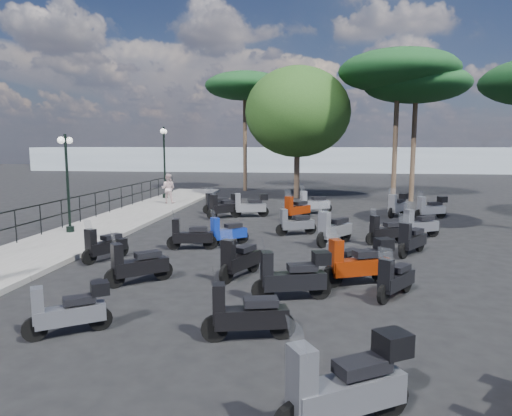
# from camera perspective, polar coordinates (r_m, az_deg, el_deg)

# --- Properties ---
(ground) EXTENTS (120.00, 120.00, 0.00)m
(ground) POSITION_cam_1_polar(r_m,az_deg,el_deg) (14.63, -0.16, -5.27)
(ground) COLOR black
(ground) RESTS_ON ground
(sidewalk) EXTENTS (3.00, 30.00, 0.15)m
(sidewalk) POSITION_cam_1_polar(r_m,az_deg,el_deg) (19.35, -18.37, -2.21)
(sidewalk) COLOR #615F5D
(sidewalk) RESTS_ON ground
(railing) EXTENTS (0.04, 26.04, 1.10)m
(railing) POSITION_cam_1_polar(r_m,az_deg,el_deg) (19.66, -22.14, 0.19)
(railing) COLOR black
(railing) RESTS_ON sidewalk
(lamp_post_1) EXTENTS (0.40, 1.04, 3.57)m
(lamp_post_1) POSITION_cam_1_polar(r_m,az_deg,el_deg) (17.94, -22.52, 3.63)
(lamp_post_1) COLOR black
(lamp_post_1) RESTS_ON sidewalk
(lamp_post_2) EXTENTS (0.50, 1.23, 4.25)m
(lamp_post_2) POSITION_cam_1_polar(r_m,az_deg,el_deg) (28.06, -11.39, 6.19)
(lamp_post_2) COLOR black
(lamp_post_2) RESTS_ON sidewalk
(pedestrian_far) EXTENTS (0.80, 0.63, 1.62)m
(pedestrian_far) POSITION_cam_1_polar(r_m,az_deg,el_deg) (25.50, -10.92, 2.41)
(pedestrian_far) COLOR #CAACAD
(pedestrian_far) RESTS_ON sidewalk
(scooter_1) EXTENTS (1.34, 1.18, 1.34)m
(scooter_1) POSITION_cam_1_polar(r_m,az_deg,el_deg) (11.38, -14.58, -6.96)
(scooter_1) COLOR black
(scooter_1) RESTS_ON ground
(scooter_2) EXTENTS (0.86, 1.50, 1.28)m
(scooter_2) POSITION_cam_1_polar(r_m,az_deg,el_deg) (13.90, -18.40, -4.51)
(scooter_2) COLOR black
(scooter_2) RESTS_ON ground
(scooter_3) EXTENTS (1.60, 0.59, 1.28)m
(scooter_3) POSITION_cam_1_polar(r_m,az_deg,el_deg) (14.73, -8.18, -3.49)
(scooter_3) COLOR black
(scooter_3) RESTS_ON ground
(scooter_4) EXTENTS (1.75, 0.75, 1.42)m
(scooter_4) POSITION_cam_1_polar(r_m,az_deg,el_deg) (21.09, -0.73, 0.28)
(scooter_4) COLOR black
(scooter_4) RESTS_ON ground
(scooter_5) EXTENTS (1.35, 1.07, 1.29)m
(scooter_5) POSITION_cam_1_polar(r_m,az_deg,el_deg) (22.46, -4.85, 0.48)
(scooter_5) COLOR black
(scooter_5) RESTS_ON ground
(scooter_6) EXTENTS (1.61, 0.64, 1.30)m
(scooter_6) POSITION_cam_1_polar(r_m,az_deg,el_deg) (7.99, -1.24, -13.26)
(scooter_6) COLOR black
(scooter_6) RESTS_ON ground
(scooter_7) EXTENTS (1.31, 0.97, 1.19)m
(scooter_7) POSITION_cam_1_polar(r_m,az_deg,el_deg) (8.82, -22.35, -11.80)
(scooter_7) COLOR black
(scooter_7) RESTS_ON ground
(scooter_8) EXTENTS (0.89, 1.60, 1.36)m
(scooter_8) POSITION_cam_1_polar(r_m,az_deg,el_deg) (11.52, -2.08, -6.49)
(scooter_8) COLOR black
(scooter_8) RESTS_ON ground
(scooter_9) EXTENTS (1.26, 1.07, 1.24)m
(scooter_9) POSITION_cam_1_polar(r_m,az_deg,el_deg) (15.25, -3.63, -3.10)
(scooter_9) COLOR black
(scooter_9) RESTS_ON ground
(scooter_10) EXTENTS (1.50, 0.82, 1.27)m
(scooter_10) POSITION_cam_1_polar(r_m,az_deg,el_deg) (16.97, 4.94, -1.95)
(scooter_10) COLOR black
(scooter_10) RESTS_ON ground
(scooter_11) EXTENTS (1.40, 1.37, 1.42)m
(scooter_11) POSITION_cam_1_polar(r_m,az_deg,el_deg) (20.91, -3.95, 0.19)
(scooter_11) COLOR black
(scooter_11) RESTS_ON ground
(scooter_12) EXTENTS (1.65, 1.12, 1.46)m
(scooter_12) POSITION_cam_1_polar(r_m,az_deg,el_deg) (5.77, 11.22, -21.08)
(scooter_12) COLOR black
(scooter_12) RESTS_ON ground
(scooter_13) EXTENTS (1.72, 0.77, 1.40)m
(scooter_13) POSITION_cam_1_polar(r_m,az_deg,el_deg) (9.91, 4.63, -8.58)
(scooter_13) COLOR black
(scooter_13) RESTS_ON ground
(scooter_14) EXTENTS (0.97, 1.30, 1.22)m
(scooter_14) POSITION_cam_1_polar(r_m,az_deg,el_deg) (10.50, 16.98, -8.56)
(scooter_14) COLOR black
(scooter_14) RESTS_ON ground
(scooter_15) EXTENTS (1.24, 1.57, 1.49)m
(scooter_15) POSITION_cam_1_polar(r_m,az_deg,el_deg) (15.52, 9.71, -2.67)
(scooter_15) COLOR black
(scooter_15) RESTS_ON ground
(scooter_16) EXTENTS (1.19, 1.43, 1.40)m
(scooter_16) POSITION_cam_1_polar(r_m,az_deg,el_deg) (20.48, 5.08, -0.13)
(scooter_16) COLOR black
(scooter_16) RESTS_ON ground
(scooter_17) EXTENTS (1.72, 0.94, 1.46)m
(scooter_17) POSITION_cam_1_polar(r_m,az_deg,el_deg) (22.24, 7.20, 0.53)
(scooter_17) COLOR black
(scooter_17) RESTS_ON ground
(scooter_19) EXTENTS (1.74, 0.96, 1.47)m
(scooter_19) POSITION_cam_1_polar(r_m,az_deg,el_deg) (11.18, 12.72, -6.71)
(scooter_19) COLOR black
(scooter_19) RESTS_ON ground
(scooter_20) EXTENTS (1.08, 1.20, 1.21)m
(scooter_20) POSITION_cam_1_polar(r_m,az_deg,el_deg) (11.75, 10.91, -6.60)
(scooter_20) COLOR black
(scooter_20) RESTS_ON ground
(scooter_21) EXTENTS (1.06, 1.44, 1.34)m
(scooter_21) POSITION_cam_1_polar(r_m,az_deg,el_deg) (14.64, 18.87, -3.83)
(scooter_21) COLOR black
(scooter_21) RESTS_ON ground
(scooter_22) EXTENTS (1.11, 1.52, 1.38)m
(scooter_22) POSITION_cam_1_polar(r_m,az_deg,el_deg) (22.30, 17.28, 0.29)
(scooter_22) COLOR black
(scooter_22) RESTS_ON ground
(scooter_25) EXTENTS (1.48, 0.85, 1.27)m
(scooter_25) POSITION_cam_1_polar(r_m,az_deg,el_deg) (16.00, 15.95, -2.83)
(scooter_25) COLOR black
(scooter_25) RESTS_ON ground
(scooter_26) EXTENTS (1.54, 1.01, 1.37)m
(scooter_26) POSITION_cam_1_polar(r_m,az_deg,el_deg) (17.34, 19.73, -2.05)
(scooter_26) COLOR black
(scooter_26) RESTS_ON ground
(scooter_27) EXTENTS (1.56, 0.94, 1.34)m
(scooter_27) POSITION_cam_1_polar(r_m,az_deg,el_deg) (22.01, 21.04, -0.02)
(scooter_27) COLOR black
(scooter_27) RESTS_ON ground
(broadleaf_tree) EXTENTS (6.53, 6.53, 8.11)m
(broadleaf_tree) POSITION_cam_1_polar(r_m,az_deg,el_deg) (28.84, 5.21, 11.83)
(broadleaf_tree) COLOR #38281E
(broadleaf_tree) RESTS_ON ground
(pine_0) EXTENTS (6.74, 6.74, 8.67)m
(pine_0) POSITION_cam_1_polar(r_m,az_deg,el_deg) (28.16, 17.34, 16.00)
(pine_0) COLOR #38281E
(pine_0) RESTS_ON ground
(pine_1) EXTENTS (6.05, 6.05, 7.84)m
(pine_1) POSITION_cam_1_polar(r_m,az_deg,el_deg) (28.73, 19.40, 14.31)
(pine_1) COLOR #38281E
(pine_1) RESTS_ON ground
(pine_2) EXTENTS (5.68, 5.68, 8.49)m
(pine_2) POSITION_cam_1_polar(r_m,az_deg,el_deg) (33.61, -1.41, 14.95)
(pine_2) COLOR #38281E
(pine_2) RESTS_ON ground
(distant_hills) EXTENTS (70.00, 8.00, 3.00)m
(distant_hills) POSITION_cam_1_polar(r_m,az_deg,el_deg) (59.18, 5.69, 6.08)
(distant_hills) COLOR gray
(distant_hills) RESTS_ON ground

